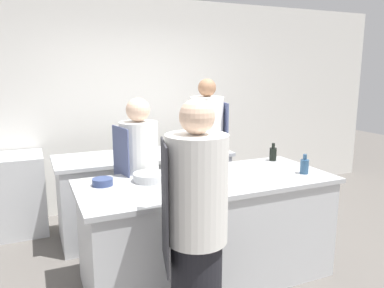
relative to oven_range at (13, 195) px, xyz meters
name	(u,v)px	position (x,y,z in m)	size (l,w,h in m)	color
ground_plane	(207,276)	(1.64, -1.77, -0.46)	(16.00, 16.00, 0.00)	#605B56
wall_back	(140,105)	(1.64, 0.36, 0.94)	(8.00, 0.06, 2.80)	silver
prep_counter	(208,229)	(1.64, -1.77, 0.01)	(2.24, 0.94, 0.93)	silver
pass_counter	(145,193)	(1.41, -0.59, 0.01)	(1.97, 0.74, 0.93)	silver
oven_range	(13,195)	(0.00, 0.00, 0.00)	(0.71, 0.62, 0.92)	silver
chef_at_prep_near	(196,231)	(1.18, -2.53, 0.39)	(0.45, 0.44, 1.70)	black
chef_at_stove	(207,161)	(1.99, -1.02, 0.44)	(0.40, 0.38, 1.78)	black
chef_at_pass_far	(140,183)	(1.16, -1.26, 0.35)	(0.40, 0.38, 1.62)	black
bottle_olive_oil	(273,154)	(2.56, -1.43, 0.55)	(0.07, 0.07, 0.19)	black
bottle_vinegar	(304,166)	(2.53, -1.96, 0.55)	(0.08, 0.08, 0.18)	#2D5175
bottle_wine	(200,167)	(1.61, -1.65, 0.56)	(0.09, 0.09, 0.22)	#B2A84C
bowl_mixing_large	(149,177)	(1.15, -1.61, 0.51)	(0.28, 0.28, 0.07)	#B7BABC
bowl_prep_small	(103,182)	(0.76, -1.57, 0.50)	(0.17, 0.17, 0.06)	navy
cutting_board	(216,182)	(1.65, -1.88, 0.48)	(0.31, 0.24, 0.01)	white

